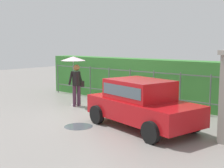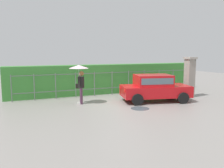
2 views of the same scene
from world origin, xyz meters
TOP-DOWN VIEW (x-y plane):
  - ground_plane at (0.00, 0.00)m, footprint 40.00×40.00m
  - car at (1.90, -0.19)m, footprint 3.97×2.51m
  - pedestrian at (-2.05, 0.74)m, footprint 1.00×1.00m
  - fence_section at (0.55, 2.60)m, footprint 11.88×0.05m
  - hedge_row at (0.55, 3.32)m, footprint 12.83×0.90m
  - puddle_near at (0.35, -1.37)m, footprint 0.90×0.90m

SIDE VIEW (x-z plane):
  - ground_plane at x=0.00m, z-range 0.00..0.00m
  - puddle_near at x=0.35m, z-range 0.00..0.00m
  - car at x=1.90m, z-range 0.06..1.54m
  - fence_section at x=0.55m, z-range 0.08..1.58m
  - hedge_row at x=0.55m, z-range 0.00..1.90m
  - pedestrian at x=-2.05m, z-range 0.47..2.52m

